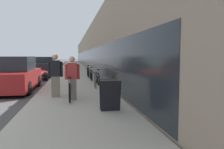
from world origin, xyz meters
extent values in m
cube|color=#B2AA99|center=(5.46, 21.00, 0.05)|extent=(3.32, 70.00, 0.11)
cube|color=gray|center=(12.17, 29.00, 2.41)|extent=(10.00, 70.00, 4.82)
cube|color=#1E2328|center=(7.21, 29.00, 1.25)|extent=(0.10, 63.00, 2.20)
torus|color=black|center=(5.21, 2.97, 0.45)|extent=(0.06, 0.68, 0.68)
torus|color=black|center=(5.21, 1.35, 0.45)|extent=(0.06, 0.68, 0.68)
cylinder|color=#7AD1C6|center=(5.21, 2.16, 0.66)|extent=(0.04, 1.38, 0.04)
cylinder|color=#7AD1C6|center=(5.21, 1.84, 0.56)|extent=(0.04, 0.82, 0.32)
cylinder|color=#7AD1C6|center=(5.21, 1.65, 0.80)|extent=(0.03, 0.03, 0.28)
cube|color=black|center=(5.21, 1.65, 0.94)|extent=(0.11, 0.22, 0.05)
cylinder|color=#7AD1C6|center=(5.21, 2.84, 0.80)|extent=(0.03, 0.03, 0.30)
cylinder|color=silver|center=(5.21, 2.84, 0.95)|extent=(0.52, 0.03, 0.03)
cube|color=#756B5B|center=(5.31, 1.87, 0.49)|extent=(0.29, 0.21, 0.76)
cube|color=#B23333|center=(5.31, 1.87, 1.15)|extent=(0.35, 0.21, 0.58)
cylinder|color=#B23333|center=(5.08, 1.87, 1.12)|extent=(0.09, 0.09, 0.55)
cylinder|color=#B23333|center=(5.53, 1.87, 1.12)|extent=(0.09, 0.09, 0.55)
sphere|color=tan|center=(5.31, 1.87, 1.58)|extent=(0.21, 0.21, 0.21)
cube|color=#756B5B|center=(4.67, 2.53, 0.51)|extent=(0.31, 0.22, 0.80)
cube|color=black|center=(4.67, 2.53, 1.21)|extent=(0.37, 0.22, 0.61)
cylinder|color=black|center=(4.44, 2.53, 1.18)|extent=(0.10, 0.10, 0.58)
cylinder|color=black|center=(4.91, 2.53, 1.18)|extent=(0.10, 0.10, 0.58)
sphere|color=tan|center=(4.67, 2.53, 1.66)|extent=(0.22, 0.22, 0.22)
cylinder|color=#4C4C51|center=(6.41, 4.27, 0.52)|extent=(0.05, 0.05, 0.82)
cylinder|color=#4C4C51|center=(6.41, 4.82, 0.52)|extent=(0.05, 0.05, 0.82)
cylinder|color=#4C4C51|center=(6.41, 4.54, 0.93)|extent=(0.05, 0.55, 0.05)
torus|color=black|center=(6.66, 6.35, 0.46)|extent=(0.06, 0.70, 0.70)
torus|color=black|center=(6.66, 5.39, 0.46)|extent=(0.06, 0.70, 0.70)
cylinder|color=#B7BCC1|center=(6.66, 5.87, 0.67)|extent=(0.04, 0.82, 0.04)
cylinder|color=#B7BCC1|center=(6.66, 5.68, 0.57)|extent=(0.04, 0.50, 0.32)
cylinder|color=#B7BCC1|center=(6.66, 5.56, 0.81)|extent=(0.03, 0.03, 0.29)
cube|color=black|center=(6.66, 5.56, 0.96)|extent=(0.11, 0.22, 0.05)
cylinder|color=#B7BCC1|center=(6.66, 6.27, 0.82)|extent=(0.03, 0.03, 0.30)
cylinder|color=silver|center=(6.66, 6.27, 0.97)|extent=(0.52, 0.03, 0.03)
torus|color=black|center=(6.50, 8.60, 0.46)|extent=(0.06, 0.70, 0.70)
torus|color=black|center=(6.50, 7.53, 0.46)|extent=(0.06, 0.70, 0.70)
cylinder|color=yellow|center=(6.50, 8.07, 0.67)|extent=(0.04, 0.91, 0.04)
cylinder|color=yellow|center=(6.50, 7.85, 0.57)|extent=(0.04, 0.55, 0.32)
cylinder|color=yellow|center=(6.50, 7.72, 0.81)|extent=(0.03, 0.03, 0.29)
cube|color=black|center=(6.50, 7.72, 0.96)|extent=(0.11, 0.22, 0.05)
cylinder|color=yellow|center=(6.50, 8.51, 0.82)|extent=(0.03, 0.03, 0.30)
cylinder|color=silver|center=(6.50, 8.51, 0.97)|extent=(0.52, 0.03, 0.03)
torus|color=black|center=(6.46, 10.76, 0.47)|extent=(0.06, 0.72, 0.72)
torus|color=black|center=(6.46, 9.73, 0.47)|extent=(0.06, 0.72, 0.72)
cylinder|color=black|center=(6.46, 10.24, 0.69)|extent=(0.04, 0.87, 0.04)
cylinder|color=black|center=(6.46, 10.04, 0.58)|extent=(0.04, 0.53, 0.33)
cylinder|color=black|center=(6.46, 9.91, 0.84)|extent=(0.03, 0.03, 0.30)
cube|color=black|center=(6.46, 9.91, 0.99)|extent=(0.11, 0.22, 0.05)
cylinder|color=black|center=(6.46, 10.67, 0.84)|extent=(0.03, 0.03, 0.31)
cylinder|color=silver|center=(6.46, 10.67, 1.00)|extent=(0.52, 0.03, 0.03)
cube|color=black|center=(6.38, -0.05, 0.55)|extent=(0.56, 0.20, 0.89)
cube|color=black|center=(6.38, 0.31, 0.55)|extent=(0.56, 0.20, 0.89)
cylinder|color=#93704C|center=(6.38, 0.13, 0.99)|extent=(0.56, 0.03, 0.03)
cube|color=maroon|center=(2.66, 5.17, 0.56)|extent=(1.65, 4.59, 0.82)
cube|color=#1E2328|center=(2.66, 5.17, 1.32)|extent=(1.41, 2.30, 0.69)
cylinder|color=black|center=(1.90, 6.55, 0.30)|extent=(0.22, 0.60, 0.60)
cylinder|color=black|center=(3.41, 6.55, 0.30)|extent=(0.22, 0.60, 0.60)
cylinder|color=black|center=(3.41, 3.79, 0.30)|extent=(0.22, 0.60, 0.60)
ellipsoid|color=maroon|center=(2.77, 10.36, 0.40)|extent=(1.60, 3.85, 0.53)
cube|color=#1E2328|center=(2.77, 10.84, 0.78)|extent=(1.12, 0.04, 0.26)
cylinder|color=black|center=(2.03, 11.48, 0.30)|extent=(0.22, 0.60, 0.60)
cylinder|color=black|center=(3.52, 11.48, 0.30)|extent=(0.22, 0.60, 0.60)
cylinder|color=black|center=(2.03, 9.25, 0.30)|extent=(0.22, 0.60, 0.60)
cylinder|color=black|center=(3.52, 9.25, 0.30)|extent=(0.22, 0.60, 0.60)
cube|color=black|center=(2.76, 15.75, 0.58)|extent=(1.85, 4.53, 0.87)
cube|color=#1E2328|center=(2.76, 15.75, 1.31)|extent=(1.59, 2.27, 0.58)
cylinder|color=black|center=(1.90, 17.11, 0.30)|extent=(0.22, 0.60, 0.60)
cylinder|color=black|center=(3.62, 17.11, 0.30)|extent=(0.22, 0.60, 0.60)
cylinder|color=black|center=(1.90, 14.39, 0.30)|extent=(0.22, 0.60, 0.60)
cylinder|color=black|center=(3.62, 14.39, 0.30)|extent=(0.22, 0.60, 0.60)
camera|label=1|loc=(5.32, -6.05, 1.70)|focal=35.00mm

